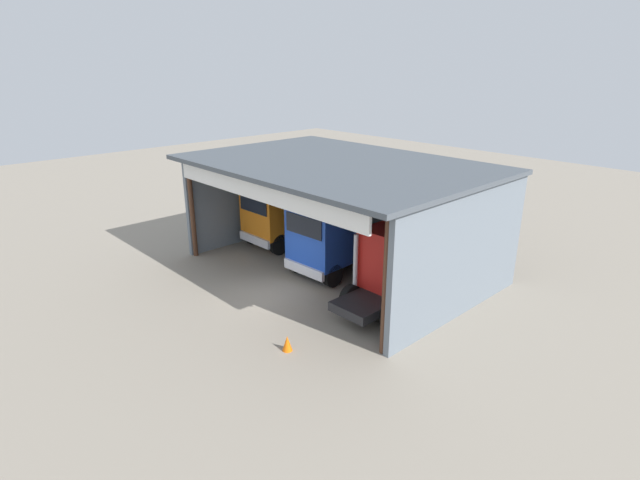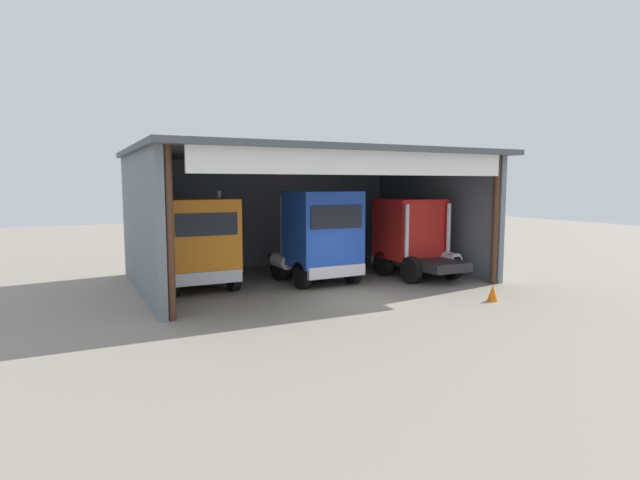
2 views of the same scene
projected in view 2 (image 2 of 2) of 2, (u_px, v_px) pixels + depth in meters
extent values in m
plane|color=gray|center=(360.00, 300.00, 17.75)|extent=(80.00, 80.00, 0.00)
cube|color=slate|center=(268.00, 213.00, 25.28)|extent=(13.06, 0.24, 5.05)
cube|color=slate|center=(140.00, 224.00, 18.48)|extent=(0.24, 8.78, 5.05)
cube|color=slate|center=(432.00, 215.00, 24.29)|extent=(0.24, 8.78, 5.05)
cube|color=#474E55|center=(309.00, 154.00, 20.81)|extent=(13.66, 9.43, 0.20)
cylinder|color=#4C2D1E|center=(170.00, 234.00, 14.82)|extent=(0.24, 0.24, 5.05)
cylinder|color=#4C2D1E|center=(495.00, 220.00, 20.41)|extent=(0.24, 0.24, 5.05)
cube|color=white|center=(365.00, 161.00, 17.01)|extent=(11.76, 0.12, 0.90)
cube|color=orange|center=(199.00, 235.00, 18.89)|extent=(2.57, 2.28, 2.62)
cube|color=black|center=(207.00, 224.00, 17.83)|extent=(2.16, 0.09, 0.78)
cube|color=silver|center=(209.00, 278.00, 18.01)|extent=(2.41, 0.19, 0.44)
cube|color=#232326|center=(188.00, 265.00, 20.64)|extent=(1.95, 3.32, 0.36)
cylinder|color=silver|center=(220.00, 231.00, 20.53)|extent=(0.18, 0.18, 3.13)
cylinder|color=silver|center=(160.00, 233.00, 19.49)|extent=(0.18, 0.18, 3.13)
cylinder|color=silver|center=(160.00, 265.00, 19.83)|extent=(0.58, 1.21, 0.56)
cylinder|color=black|center=(233.00, 276.00, 19.17)|extent=(0.32, 1.11, 1.11)
cylinder|color=black|center=(172.00, 281.00, 18.15)|extent=(0.32, 1.11, 1.11)
cylinder|color=black|center=(216.00, 268.00, 21.17)|extent=(0.32, 1.11, 1.11)
cylinder|color=black|center=(160.00, 272.00, 20.14)|extent=(0.32, 1.11, 1.11)
cube|color=#1E47B7|center=(323.00, 228.00, 20.27)|extent=(2.66, 2.25, 2.90)
cube|color=black|center=(337.00, 217.00, 19.26)|extent=(2.19, 0.15, 0.87)
cube|color=silver|center=(337.00, 272.00, 19.46)|extent=(2.45, 0.26, 0.44)
cube|color=#232326|center=(303.00, 261.00, 21.88)|extent=(2.05, 3.11, 0.36)
cylinder|color=silver|center=(332.00, 230.00, 21.91)|extent=(0.18, 0.18, 2.96)
cylinder|color=silver|center=(283.00, 233.00, 20.79)|extent=(0.18, 0.18, 2.96)
cylinder|color=silver|center=(281.00, 261.00, 21.05)|extent=(0.61, 1.22, 0.56)
cylinder|color=black|center=(353.00, 270.00, 20.62)|extent=(0.34, 1.07, 1.06)
cylinder|color=black|center=(302.00, 275.00, 19.53)|extent=(0.34, 1.07, 1.06)
cylinder|color=black|center=(327.00, 263.00, 22.45)|extent=(0.34, 1.07, 1.06)
cylinder|color=black|center=(279.00, 267.00, 21.35)|extent=(0.34, 1.07, 1.06)
cube|color=red|center=(409.00, 228.00, 22.30)|extent=(2.40, 2.25, 2.53)
cube|color=black|center=(394.00, 217.00, 23.26)|extent=(2.02, 0.07, 0.76)
cube|color=silver|center=(393.00, 256.00, 23.48)|extent=(2.26, 0.18, 0.44)
cube|color=#232326|center=(432.00, 264.00, 21.06)|extent=(1.81, 2.84, 0.36)
cylinder|color=silver|center=(407.00, 237.00, 20.71)|extent=(0.18, 0.18, 2.61)
cylinder|color=silver|center=(448.00, 235.00, 21.68)|extent=(0.18, 0.18, 2.61)
cylinder|color=silver|center=(447.00, 258.00, 21.80)|extent=(0.57, 1.20, 0.56)
cylinder|color=black|center=(383.00, 263.00, 22.39)|extent=(0.31, 1.07, 1.07)
cylinder|color=black|center=(421.00, 260.00, 23.33)|extent=(0.31, 1.07, 1.07)
cylinder|color=black|center=(411.00, 270.00, 20.61)|extent=(0.31, 1.07, 1.07)
cylinder|color=black|center=(452.00, 266.00, 21.55)|extent=(0.31, 1.07, 1.07)
cylinder|color=#194CB2|center=(231.00, 262.00, 23.22)|extent=(0.58, 0.58, 0.95)
cube|color=black|center=(221.00, 260.00, 23.49)|extent=(0.90, 0.60, 1.00)
cone|color=orange|center=(493.00, 293.00, 17.53)|extent=(0.36, 0.36, 0.56)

